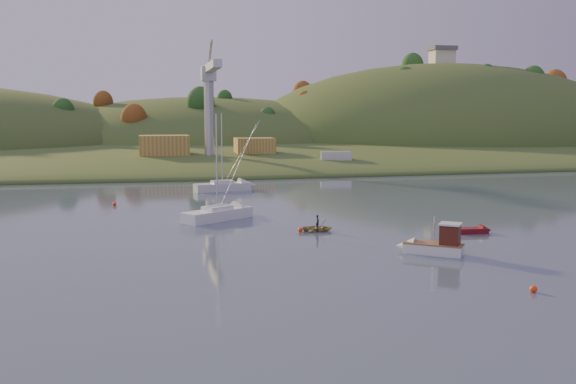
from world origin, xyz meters
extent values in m
cube|color=#30451B|center=(0.00, 230.00, 0.00)|extent=(620.00, 220.00, 1.50)
ellipsoid|color=#30451B|center=(0.00, 165.00, 0.00)|extent=(640.00, 150.00, 7.00)
ellipsoid|color=#30451B|center=(10.00, 210.00, 0.00)|extent=(140.00, 120.00, 36.00)
ellipsoid|color=#30451B|center=(95.00, 195.00, 0.00)|extent=(150.00, 130.00, 60.00)
cube|color=beige|center=(95.00, 195.00, 32.50)|extent=(8.00, 6.00, 5.00)
cube|color=#595960|center=(95.00, 195.00, 35.70)|extent=(9.00, 7.00, 1.50)
cube|color=slate|center=(5.00, 122.00, 1.20)|extent=(42.00, 16.00, 2.40)
cube|color=olive|center=(-8.00, 123.00, 4.80)|extent=(11.00, 8.00, 4.80)
cube|color=olive|center=(13.00, 124.00, 4.40)|extent=(9.00, 7.00, 4.00)
cylinder|color=#B7B7BC|center=(2.00, 120.00, 11.40)|extent=(2.20, 2.20, 18.00)
cube|color=#B7B7BC|center=(2.00, 120.00, 20.90)|extent=(3.20, 3.20, 3.20)
cube|color=#B7B7BC|center=(2.00, 111.00, 21.90)|extent=(1.80, 18.00, 1.60)
cube|color=#B7B7BC|center=(2.00, 125.00, 21.90)|extent=(1.80, 10.00, 1.60)
cube|color=silver|center=(11.70, 25.45, 0.45)|extent=(5.06, 4.45, 0.90)
cone|color=silver|center=(9.71, 26.96, 0.45)|extent=(2.48, 2.49, 1.80)
cube|color=brown|center=(11.70, 25.45, 0.92)|extent=(5.09, 4.49, 0.12)
cube|color=#4B1B11|center=(12.81, 24.60, 1.80)|extent=(2.18, 2.16, 1.80)
cube|color=silver|center=(12.81, 24.60, 2.75)|extent=(2.46, 2.44, 0.15)
cylinder|color=silver|center=(11.70, 25.45, 2.10)|extent=(0.10, 0.10, 2.40)
cube|color=white|center=(-4.59, 47.49, 0.60)|extent=(8.68, 7.15, 1.20)
cube|color=white|center=(-4.59, 47.49, 1.25)|extent=(3.82, 3.49, 0.77)
cylinder|color=silver|center=(-4.59, 47.49, 6.67)|extent=(0.18, 0.18, 10.94)
cylinder|color=silver|center=(-4.59, 47.49, 1.50)|extent=(2.94, 2.10, 0.12)
cylinder|color=white|center=(-4.59, 47.49, 1.60)|extent=(2.72, 2.05, 0.36)
cube|color=silver|center=(-0.65, 75.11, 0.61)|extent=(9.17, 4.35, 1.21)
cube|color=silver|center=(-0.65, 75.11, 1.26)|extent=(3.64, 2.60, 0.77)
cylinder|color=silver|center=(-0.65, 75.11, 6.73)|extent=(0.18, 0.18, 11.03)
cylinder|color=silver|center=(-0.65, 75.11, 1.51)|extent=(3.48, 0.82, 0.12)
cylinder|color=silver|center=(-0.65, 75.11, 1.61)|extent=(3.10, 0.97, 0.36)
imported|color=#A09058|center=(4.75, 38.17, 0.32)|extent=(3.38, 2.63, 0.64)
imported|color=black|center=(4.75, 38.17, 0.72)|extent=(0.42, 0.57, 1.45)
cube|color=#5E0D12|center=(19.68, 33.52, 0.28)|extent=(3.39, 1.53, 0.55)
cone|color=#5E0D12|center=(21.33, 33.42, 0.28)|extent=(1.24, 1.40, 1.33)
cube|color=slate|center=(28.12, 108.00, 0.98)|extent=(16.04, 8.45, 1.96)
cube|color=#B7B7BC|center=(28.12, 108.00, 2.61)|extent=(7.06, 4.53, 2.61)
sphere|color=#FF340D|center=(13.03, 12.73, 0.25)|extent=(0.50, 0.50, 0.50)
sphere|color=#FF340D|center=(2.88, 38.02, 0.25)|extent=(0.50, 0.50, 0.50)
sphere|color=#FF340D|center=(-16.60, 61.68, 0.25)|extent=(0.50, 0.50, 0.50)
camera|label=1|loc=(-12.76, -25.12, 12.18)|focal=40.00mm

